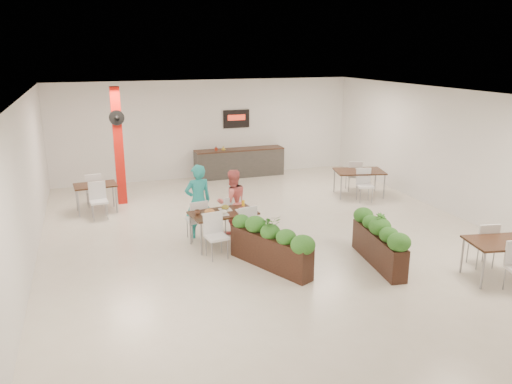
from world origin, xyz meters
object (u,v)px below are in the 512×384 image
service_counter (239,162)px  planter_left (270,242)px  side_table_a (96,189)px  side_table_b (359,174)px  red_column (118,145)px  main_table (223,217)px  diner_man (198,201)px  planter_right (379,240)px  diner_woman (232,202)px  side_table_c (502,247)px

service_counter → planter_left: size_ratio=1.56×
side_table_a → side_table_b: (7.31, -0.90, 0.02)m
service_counter → side_table_a: (-4.70, -2.46, 0.13)m
red_column → service_counter: size_ratio=1.07×
main_table → diner_man: diner_man is taller
main_table → planter_right: planter_right is taller
main_table → diner_woman: diner_woman is taller
service_counter → diner_woman: 5.43m
diner_woman → side_table_a: 3.97m
diner_woman → red_column: bearing=-62.8°
service_counter → diner_man: bearing=-116.5°
diner_woman → planter_right: bearing=123.0°
service_counter → side_table_b: bearing=-52.1°
main_table → side_table_a: (-2.53, 3.33, -0.02)m
service_counter → side_table_a: service_counter is taller
side_table_b → red_column: bearing=-178.7°
side_table_b → diner_woman: bearing=-143.9°
side_table_b → planter_right: bearing=-101.7°
planter_left → side_table_a: (-3.08, 4.77, 0.09)m
side_table_c → planter_right: bearing=153.8°
planter_left → side_table_b: planter_left is taller
main_table → diner_woman: (0.41, 0.66, 0.12)m
main_table → side_table_a: bearing=127.3°
side_table_a → side_table_c: same height
service_counter → side_table_c: (2.24, -9.09, 0.13)m
diner_woman → planter_left: 2.12m
side_table_b → side_table_c: 5.75m
diner_man → diner_woman: (0.80, 0.00, -0.09)m
diner_woman → side_table_a: size_ratio=0.92×
planter_left → red_column: bearing=114.0°
diner_man → diner_woman: bearing=172.7°
main_table → planter_right: (2.65, -1.98, -0.13)m
side_table_a → service_counter: bearing=23.2°
main_table → diner_man: (-0.39, 0.66, 0.21)m
service_counter → planter_right: size_ratio=1.50×
planter_left → side_table_c: (3.85, -1.86, 0.10)m
side_table_c → red_column: bearing=141.7°
service_counter → planter_right: bearing=-86.4°
side_table_a → red_column: bearing=36.1°
service_counter → side_table_a: bearing=-152.3°
diner_woman → side_table_c: (3.99, -3.96, -0.13)m
red_column → side_table_b: red_column is taller
planter_left → planter_right: (2.10, -0.54, -0.02)m
planter_left → side_table_a: planter_left is taller
planter_left → side_table_c: planter_left is taller
diner_woman → diner_man: bearing=-7.3°
diner_woman → planter_left: diner_woman is taller
main_table → planter_right: bearing=-36.8°
red_column → main_table: red_column is taller
side_table_b → side_table_c: size_ratio=1.00×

